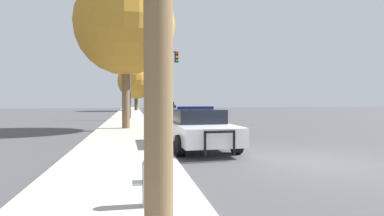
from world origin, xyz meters
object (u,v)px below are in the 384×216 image
Objects in this scene: fire_hydrant at (149,180)px; tree_sidewalk_near at (125,25)px; police_car at (197,127)px; traffic_light at (149,70)px; tree_sidewalk_far at (136,81)px; car_background_distant at (168,106)px.

fire_hydrant is 13.42m from tree_sidewalk_near.
tree_sidewalk_near reaches higher than fire_hydrant.
tree_sidewalk_near is (-2.58, 6.38, 5.00)m from police_car.
police_car is 0.87× the size of traffic_light.
tree_sidewalk_near reaches higher than police_car.
tree_sidewalk_far is at bearing 92.31° from traffic_light.
tree_sidewalk_far reaches higher than police_car.
police_car is at bearing -86.63° from traffic_light.
fire_hydrant is 0.10× the size of tree_sidewalk_far.
fire_hydrant is at bearing 69.74° from police_car.
police_car is 38.07m from car_background_distant.
car_background_distant is at bearing 79.21° from traffic_light.
traffic_light is 0.70× the size of tree_sidewalk_near.
police_car is 0.72× the size of tree_sidewalk_far.
traffic_light is 19.78m from tree_sidewalk_far.
police_car is 34.94m from tree_sidewalk_far.
traffic_light is (1.12, 20.91, 3.69)m from fire_hydrant.
traffic_light is at bearing -103.79° from car_background_distant.
traffic_light is at bearing 86.92° from fire_hydrant.
traffic_light is at bearing 78.74° from tree_sidewalk_near.
tree_sidewalk_far is (0.33, 40.67, 3.96)m from fire_hydrant.
traffic_light is 8.86m from tree_sidewalk_near.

